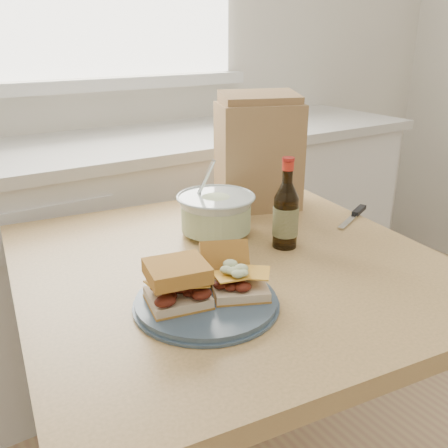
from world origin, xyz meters
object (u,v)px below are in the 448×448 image
plate (206,302)px  dining_table (231,304)px  paper_bag (258,156)px  coleslaw_bowl (216,215)px  beer_bottle (286,214)px

plate → dining_table: bearing=43.1°
plate → paper_bag: bearing=44.3°
coleslaw_bowl → plate: bearing=-124.9°
coleslaw_bowl → beer_bottle: (0.10, -0.17, 0.03)m
plate → beer_bottle: beer_bottle is taller
coleslaw_bowl → dining_table: bearing=-109.7°
coleslaw_bowl → beer_bottle: 0.20m
dining_table → plate: (-0.16, -0.15, 0.13)m
paper_bag → coleslaw_bowl: bearing=-131.9°
coleslaw_bowl → beer_bottle: beer_bottle is taller
dining_table → plate: bearing=-129.9°
coleslaw_bowl → paper_bag: (0.23, 0.13, 0.10)m
dining_table → paper_bag: 0.49m
plate → beer_bottle: (0.32, 0.15, 0.08)m
plate → beer_bottle: bearing=24.6°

